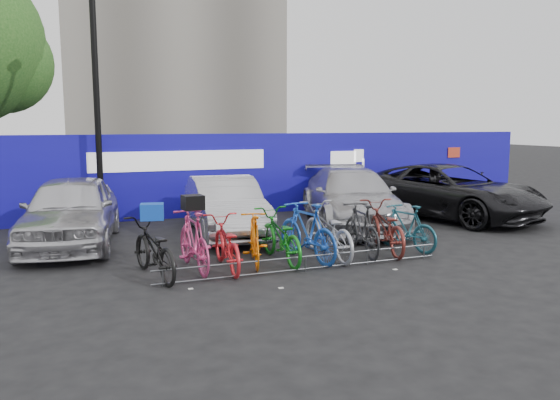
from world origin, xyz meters
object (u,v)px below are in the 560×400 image
bike_7 (361,229)px  car_2 (351,197)px  bike_3 (255,239)px  bike_6 (327,231)px  bike_8 (384,227)px  car_3 (448,191)px  bike_1 (194,240)px  bike_4 (280,236)px  bike_9 (406,227)px  bike_2 (226,244)px  bike_5 (307,231)px  bike_rack (306,263)px  car_1 (225,206)px  lamppost (97,101)px  bike_0 (153,249)px  car_0 (71,211)px

bike_7 → car_2: bearing=-107.5°
car_2 → bike_3: car_2 is taller
bike_6 → bike_8: bearing=178.7°
bike_7 → car_3: bearing=-138.7°
bike_1 → bike_4: (1.70, 0.00, -0.06)m
bike_3 → bike_6: 1.55m
bike_3 → bike_9: 3.42m
bike_4 → bike_3: bearing=2.5°
car_2 → bike_6: (-2.15, -2.93, -0.20)m
bike_2 → bike_5: 1.68m
bike_8 → bike_1: bearing=9.9°
bike_rack → bike_8: 2.32m
bike_5 → bike_9: size_ratio=1.18×
car_2 → bike_2: size_ratio=2.76×
bike_2 → bike_4: size_ratio=0.96×
car_1 → bike_9: 4.34m
lamppost → car_2: size_ratio=1.18×
bike_rack → bike_5: (0.35, 0.71, 0.43)m
car_3 → bike_0: 9.37m
car_2 → car_3: 3.18m
car_1 → bike_2: size_ratio=2.26×
bike_7 → bike_6: bearing=1.9°
lamppost → bike_2: 6.32m
bike_3 → car_0: bearing=-29.4°
bike_rack → bike_2: bearing=154.1°
bike_7 → bike_rack: bearing=32.2°
car_0 → car_1: size_ratio=1.08×
lamppost → bike_8: bearing=-44.3°
lamppost → bike_rack: 7.48m
bike_5 → bike_6: size_ratio=0.94×
bike_8 → bike_9: bearing=-168.7°
car_3 → bike_2: size_ratio=2.94×
bike_rack → bike_5: bike_5 is taller
lamppost → bike_6: bearing=-52.3°
bike_0 → bike_5: bearing=171.7°
bike_0 → lamppost: bearing=-95.0°
bike_0 → bike_5: bike_5 is taller
car_1 → bike_rack: bearing=-78.1°
bike_0 → bike_6: 3.49m
car_2 → bike_1: 5.69m
car_2 → car_3: (3.17, 0.05, 0.01)m
bike_6 → car_1: bearing=-66.8°
bike_3 → lamppost: bearing=-50.6°
bike_0 → bike_1: (0.76, 0.22, 0.05)m
car_3 → bike_7: (-4.58, -3.05, -0.22)m
bike_6 → bike_8: 1.32m
bike_0 → bike_9: bike_0 is taller
bike_0 → bike_8: bearing=171.5°
bike_5 → bike_8: bearing=172.2°
bike_2 → bike_8: size_ratio=0.92×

